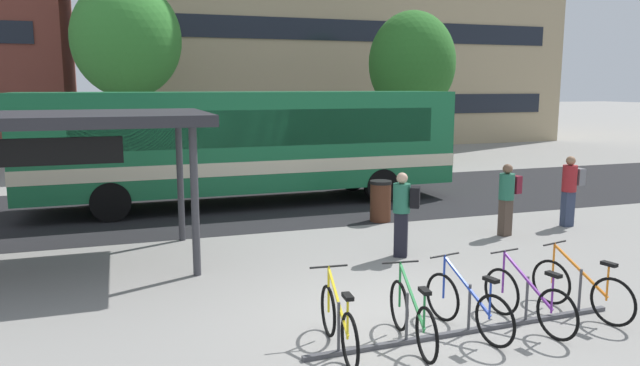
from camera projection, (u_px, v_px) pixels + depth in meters
The scene contains 15 objects.
ground at pixel (390, 321), 8.65m from camera, with size 200.00×200.00×0.00m, color gray.
bus_lane_asphalt at pixel (253, 203), 17.33m from camera, with size 80.00×7.20×0.01m, color #232326.
city_bus at pixel (244, 142), 16.98m from camera, with size 12.05×2.69×3.20m.
bike_rack at pixel (468, 327), 8.20m from camera, with size 4.83×0.25×0.70m.
parked_bicycle_yellow_0 at pixel (338, 323), 7.58m from camera, with size 0.52×1.72×0.99m.
parked_bicycle_green_1 at pixel (412, 317), 7.78m from camera, with size 0.52×1.72×0.99m.
parked_bicycle_blue_2 at pixel (467, 306), 8.16m from camera, with size 0.53×1.70×0.99m.
parked_bicycle_purple_3 at pixel (528, 300), 8.38m from camera, with size 0.52×1.71×0.99m.
parked_bicycle_orange_4 at pixel (581, 290), 8.83m from camera, with size 0.59×1.69×0.99m.
commuter_grey_pack_0 at pixel (570, 186), 14.35m from camera, with size 0.53×0.35×1.71m.
commuter_black_pack_1 at pixel (403, 208), 11.74m from camera, with size 0.61×0.54×1.69m.
commuter_maroon_pack_2 at pixel (508, 194), 13.45m from camera, with size 0.58×0.42×1.64m.
trash_bin at pixel (380, 201), 14.94m from camera, with size 0.55×0.55×1.03m.
street_tree_0 at pixel (127, 40), 24.31m from camera, with size 4.40×4.40×7.61m.
street_tree_1 at pixel (412, 63), 26.30m from camera, with size 3.81×3.81×6.62m.
Camera 1 is at (-3.59, -7.47, 3.36)m, focal length 33.54 mm.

